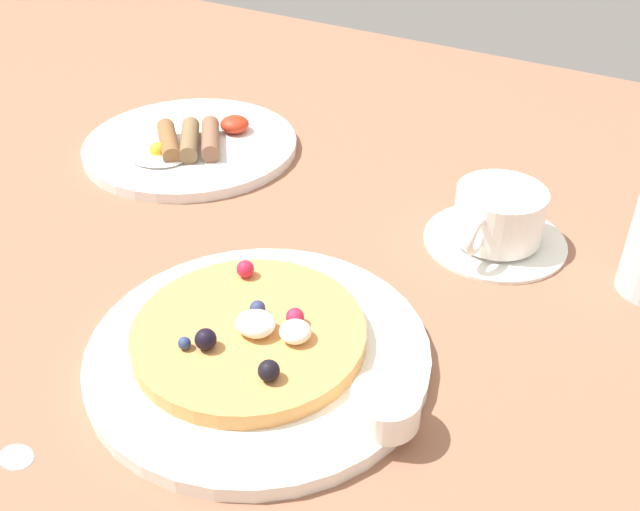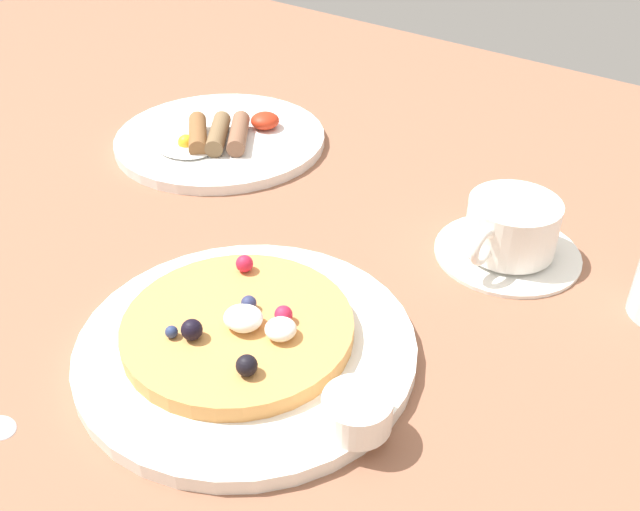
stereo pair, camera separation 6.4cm
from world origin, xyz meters
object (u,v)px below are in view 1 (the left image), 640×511
(breakfast_plate, at_px, (191,145))
(syrup_ramekin, at_px, (385,407))
(pancake_plate, at_px, (259,352))
(coffee_saucer, at_px, (495,239))
(coffee_cup, at_px, (499,214))

(breakfast_plate, bearing_deg, syrup_ramekin, -34.65)
(syrup_ramekin, bearing_deg, pancake_plate, 171.85)
(syrup_ramekin, bearing_deg, coffee_saucer, 93.13)
(coffee_saucer, height_order, coffee_cup, coffee_cup)
(syrup_ramekin, height_order, breakfast_plate, syrup_ramekin)
(breakfast_plate, distance_m, coffee_cup, 0.40)
(pancake_plate, height_order, coffee_saucer, pancake_plate)
(syrup_ramekin, relative_size, coffee_saucer, 0.36)
(syrup_ramekin, relative_size, breakfast_plate, 0.19)
(pancake_plate, bearing_deg, coffee_saucer, 67.69)
(pancake_plate, bearing_deg, syrup_ramekin, -8.15)
(breakfast_plate, height_order, coffee_saucer, breakfast_plate)
(breakfast_plate, bearing_deg, coffee_cup, -0.73)
(pancake_plate, distance_m, breakfast_plate, 0.40)
(syrup_ramekin, distance_m, coffee_saucer, 0.29)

